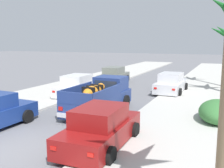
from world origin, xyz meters
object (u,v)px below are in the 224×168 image
object	(u,v)px
car_left_near	(114,76)
car_right_mid	(101,128)
pickup_truck	(101,97)
hedge_bush	(218,112)
car_left_far	(78,86)
car_right_near	(171,84)

from	to	relation	value
car_left_near	car_right_mid	world-z (taller)	same
pickup_truck	hedge_bush	size ratio (longest dim) A/B	1.86
car_left_far	car_right_near	bearing A→B (deg)	33.68
pickup_truck	car_left_far	size ratio (longest dim) A/B	1.21
car_left_near	car_right_mid	size ratio (longest dim) A/B	1.01
car_right_near	car_right_mid	bearing A→B (deg)	-91.21
hedge_bush	car_right_mid	bearing A→B (deg)	-128.27
car_left_far	hedge_bush	world-z (taller)	car_left_far
car_left_near	car_right_near	size ratio (longest dim) A/B	1.01
car_left_far	hedge_bush	xyz separation A→B (m)	(9.45, -2.70, -0.16)
car_left_far	car_left_near	bearing A→B (deg)	90.35
pickup_truck	hedge_bush	xyz separation A→B (m)	(6.05, 0.44, -0.26)
car_right_near	car_right_mid	distance (m)	11.48
car_left_near	car_right_mid	bearing A→B (deg)	-68.22
car_right_mid	car_left_near	bearing A→B (deg)	111.78
car_left_near	car_left_far	distance (m)	6.59
car_right_mid	hedge_bush	bearing A→B (deg)	51.73
car_right_mid	pickup_truck	bearing A→B (deg)	116.58
car_right_near	car_left_far	xyz separation A→B (m)	(-5.86, -3.90, 0.00)
pickup_truck	car_right_near	size ratio (longest dim) A/B	1.22
pickup_truck	car_left_near	size ratio (longest dim) A/B	1.21
pickup_truck	car_left_near	xyz separation A→B (m)	(-3.44, 9.73, -0.10)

